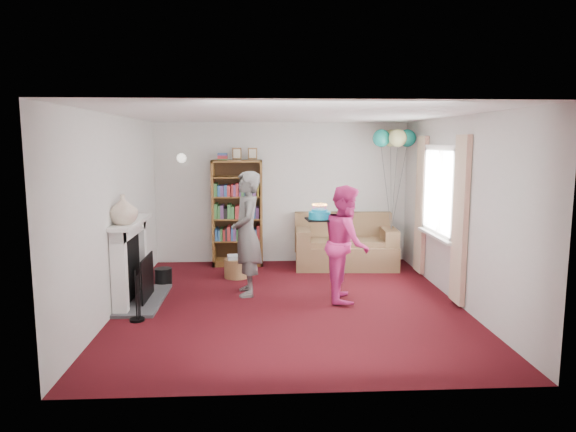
{
  "coord_description": "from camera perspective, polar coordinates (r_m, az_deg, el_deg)",
  "views": [
    {
      "loc": [
        -0.39,
        -6.66,
        2.16
      ],
      "look_at": [
        0.01,
        0.6,
        1.1
      ],
      "focal_mm": 32.0,
      "sensor_mm": 36.0,
      "label": 1
    }
  ],
  "objects": [
    {
      "name": "mantel_vase",
      "position": [
        6.79,
        -17.85,
        0.69
      ],
      "size": [
        0.44,
        0.44,
        0.38
      ],
      "primitive_type": "imported",
      "rotation": [
        0.0,
        0.0,
        -0.26
      ],
      "color": "beige",
      "rests_on": "fireplace"
    },
    {
      "name": "ceiling",
      "position": [
        6.68,
        0.24,
        11.22
      ],
      "size": [
        4.5,
        5.0,
        0.01
      ],
      "primitive_type": "cube",
      "color": "white",
      "rests_on": "wall_back"
    },
    {
      "name": "wall_right",
      "position": [
        7.23,
        18.42,
        0.6
      ],
      "size": [
        0.02,
        5.0,
        2.5
      ],
      "primitive_type": "cube",
      "color": "silver",
      "rests_on": "ground"
    },
    {
      "name": "balloons",
      "position": [
        8.91,
        11.73,
        8.47
      ],
      "size": [
        0.74,
        0.74,
        1.7
      ],
      "color": "#3F3F3F",
      "rests_on": "ground"
    },
    {
      "name": "fireplace",
      "position": [
        7.25,
        -16.65,
        -5.24
      ],
      "size": [
        0.55,
        1.8,
        1.12
      ],
      "color": "#3F3F42",
      "rests_on": "ground"
    },
    {
      "name": "person_magenta",
      "position": [
        7.04,
        6.48,
        -3.01
      ],
      "size": [
        0.66,
        0.82,
        1.58
      ],
      "primitive_type": "imported",
      "rotation": [
        0.0,
        0.0,
        1.48
      ],
      "color": "#CF2975",
      "rests_on": "ground"
    },
    {
      "name": "birthday_cake",
      "position": [
        7.04,
        3.52,
        0.08
      ],
      "size": [
        0.36,
        0.36,
        0.22
      ],
      "rotation": [
        0.0,
        0.0,
        0.07
      ],
      "color": "black",
      "rests_on": "ground"
    },
    {
      "name": "wall_left",
      "position": [
        6.98,
        -18.63,
        0.33
      ],
      "size": [
        0.02,
        5.0,
        2.5
      ],
      "primitive_type": "cube",
      "color": "silver",
      "rests_on": "ground"
    },
    {
      "name": "wall_back",
      "position": [
        9.22,
        -0.68,
        2.59
      ],
      "size": [
        4.5,
        0.02,
        2.5
      ],
      "primitive_type": "cube",
      "color": "silver",
      "rests_on": "ground"
    },
    {
      "name": "person_striped",
      "position": [
        7.24,
        -4.61,
        -1.97
      ],
      "size": [
        0.48,
        0.68,
        1.76
      ],
      "primitive_type": "imported",
      "rotation": [
        0.0,
        0.0,
        -1.48
      ],
      "color": "black",
      "rests_on": "ground"
    },
    {
      "name": "wicker_basket",
      "position": [
        8.31,
        -5.71,
        -5.68
      ],
      "size": [
        0.41,
        0.41,
        0.36
      ],
      "rotation": [
        0.0,
        0.0,
        0.16
      ],
      "color": "olive",
      "rests_on": "ground"
    },
    {
      "name": "window_bay",
      "position": [
        7.77,
        16.42,
        0.85
      ],
      "size": [
        0.14,
        2.02,
        2.2
      ],
      "color": "white",
      "rests_on": "ground"
    },
    {
      "name": "ground",
      "position": [
        7.01,
        0.23,
        -9.68
      ],
      "size": [
        5.0,
        5.0,
        0.0
      ],
      "primitive_type": "plane",
      "color": "black",
      "rests_on": "ground"
    },
    {
      "name": "sofa",
      "position": [
        9.04,
        6.35,
        -3.4
      ],
      "size": [
        1.72,
        0.91,
        0.91
      ],
      "rotation": [
        0.0,
        0.0,
        -0.06
      ],
      "color": "brown",
      "rests_on": "ground"
    },
    {
      "name": "bookcase",
      "position": [
        9.06,
        -5.63,
        0.27
      ],
      "size": [
        0.87,
        0.42,
        2.06
      ],
      "color": "#472B14",
      "rests_on": "ground"
    },
    {
      "name": "wall_sconce",
      "position": [
        9.13,
        -11.76,
        6.33
      ],
      "size": [
        0.16,
        0.23,
        0.16
      ],
      "color": "gold",
      "rests_on": "ground"
    }
  ]
}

